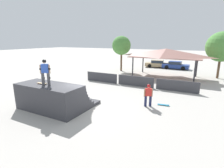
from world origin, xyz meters
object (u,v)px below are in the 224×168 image
Objects in this scene: tree_far_back at (121,46)px; parked_car_tan at (158,64)px; tree_beside_pavilion at (222,47)px; skateboard_on_deck at (42,83)px; bystander_walking at (148,94)px; skater_on_deck at (45,70)px; parked_car_blue at (176,65)px; skateboard_on_ground at (164,105)px.

tree_far_back is 1.17× the size of parked_car_tan.
parked_car_tan is at bearing 148.26° from tree_beside_pavilion.
skateboard_on_deck is 20.81m from tree_beside_pavilion.
skateboard_on_deck is 0.48× the size of bystander_walking.
bystander_walking is (5.77, 3.94, -1.81)m from skater_on_deck.
tree_far_back reaches higher than parked_car_tan.
skateboard_on_deck reaches higher than parked_car_blue.
parked_car_blue is at bearing -117.83° from bystander_walking.
tree_beside_pavilion is (11.08, 17.49, 2.03)m from skateboard_on_deck.
tree_far_back is at bearing -176.74° from tree_beside_pavilion.
skateboard_on_deck is 23.12m from parked_car_tan.
parked_car_tan is 3.05m from parked_car_blue.
skater_on_deck is at bearing 3.58° from bystander_walking.
tree_beside_pavilion is 10.94m from parked_car_tan.
tree_beside_pavilion is at bearing -39.79° from parked_car_blue.
skateboard_on_ground is at bearing 30.11° from skateboard_on_deck.
parked_car_tan is at bearing 99.20° from skateboard_on_ground.
skateboard_on_ground is at bearing 1.48° from skater_on_deck.
skateboard_on_deck reaches higher than skateboard_on_ground.
parked_car_blue is at bearing 44.90° from skater_on_deck.
skater_on_deck is 7.22m from bystander_walking.
bystander_walking reaches higher than skateboard_on_ground.
skateboard_on_deck is 0.94× the size of skateboard_on_ground.
skateboard_on_ground is at bearing -175.13° from bystander_walking.
skateboard_on_deck reaches higher than bystander_walking.
skater_on_deck is at bearing -100.90° from parked_car_blue.
parked_car_blue is at bearing 74.20° from skateboard_on_deck.
bystander_walking is 0.29× the size of tree_beside_pavilion.
tree_far_back is (-8.18, 12.82, 2.89)m from bystander_walking.
tree_beside_pavilion reaches higher than skateboard_on_ground.
tree_beside_pavilion reaches higher than parked_car_tan.
tree_far_back is at bearing -88.22° from bystander_walking.
skateboard_on_deck is 0.18× the size of parked_car_tan.
skater_on_deck is 1.01m from skateboard_on_deck.
tree_beside_pavilion reaches higher than bystander_walking.
bystander_walking is 19.47m from parked_car_tan.
tree_far_back is 8.19m from parked_car_tan.
skateboard_on_ground is 13.97m from tree_beside_pavilion.
tree_beside_pavilion is (3.90, 12.85, 3.84)m from skateboard_on_ground.
skater_on_deck reaches higher than skateboard_on_ground.
skateboard_on_deck is 8.74m from skateboard_on_ground.
skateboard_on_deck is at bearing -153.12° from skateboard_on_ground.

